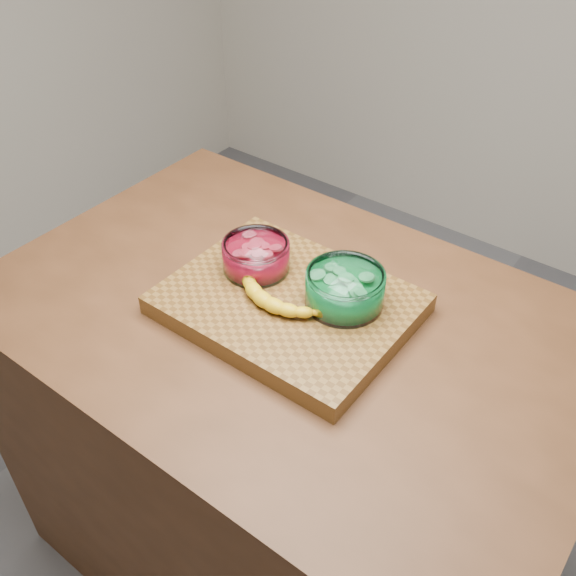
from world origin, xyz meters
The scene contains 6 objects.
ground centered at (0.00, 0.00, 0.00)m, with size 3.50×3.50×0.00m, color #545458.
counter centered at (0.00, 0.00, 0.45)m, with size 1.20×0.80×0.90m, color #4B2B16.
cutting_board centered at (0.00, 0.00, 0.92)m, with size 0.45×0.35×0.04m, color brown.
bowl_red centered at (-0.10, 0.03, 0.97)m, with size 0.13×0.13×0.06m.
bowl_green centered at (0.10, 0.05, 0.97)m, with size 0.15×0.15×0.07m.
banana centered at (-0.01, -0.02, 0.96)m, with size 0.24×0.13×0.03m, color gold, non-canonical shape.
Camera 1 is at (0.56, -0.74, 1.73)m, focal length 40.00 mm.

